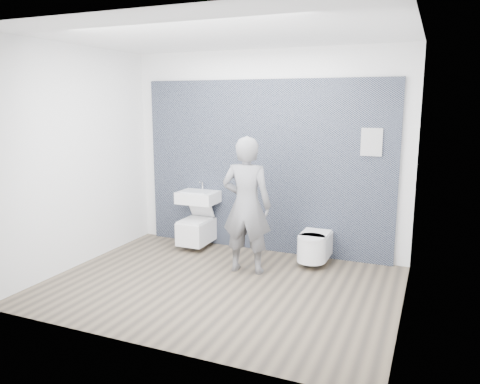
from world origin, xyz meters
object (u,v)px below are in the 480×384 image
at_px(visitor, 247,205).
at_px(toilet_rounded, 314,246).
at_px(toilet_square, 196,230).
at_px(washbasin, 198,197).

bearing_deg(visitor, toilet_rounded, -147.89).
relative_size(toilet_square, toilet_rounded, 1.13).
bearing_deg(toilet_rounded, toilet_square, 178.72).
height_order(washbasin, toilet_square, washbasin).
relative_size(washbasin, visitor, 0.33).
height_order(washbasin, visitor, visitor).
height_order(washbasin, toilet_rounded, washbasin).
height_order(toilet_rounded, visitor, visitor).
distance_m(washbasin, toilet_rounded, 1.82).
bearing_deg(toilet_square, toilet_rounded, -1.28).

